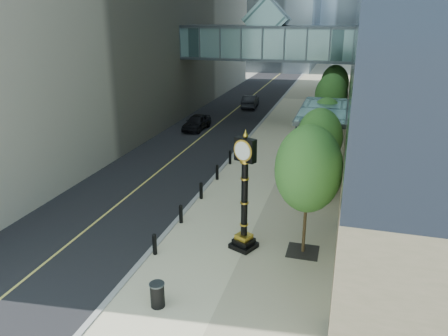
% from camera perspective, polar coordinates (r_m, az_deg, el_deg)
% --- Properties ---
extents(ground, '(320.00, 320.00, 0.00)m').
position_cam_1_polar(ground, '(18.39, -2.39, -14.02)').
color(ground, gray).
rests_on(ground, ground).
extents(road, '(8.00, 180.00, 0.02)m').
position_cam_1_polar(road, '(56.72, 3.54, 9.23)').
color(road, black).
rests_on(road, ground).
extents(sidewalk, '(8.00, 180.00, 0.06)m').
position_cam_1_polar(sidewalk, '(55.59, 11.71, 8.68)').
color(sidewalk, '#C3BB96').
rests_on(sidewalk, ground).
extents(curb, '(0.25, 180.00, 0.07)m').
position_cam_1_polar(curb, '(56.01, 7.59, 8.99)').
color(curb, gray).
rests_on(curb, ground).
extents(skywalk, '(17.00, 4.20, 5.80)m').
position_cam_1_polar(skywalk, '(43.31, 5.56, 16.25)').
color(skywalk, slate).
rests_on(skywalk, ground).
extents(entrance_canopy, '(3.00, 8.00, 4.38)m').
position_cam_1_polar(entrance_canopy, '(29.17, 12.84, 7.27)').
color(entrance_canopy, '#383F44').
rests_on(entrance_canopy, ground).
extents(bollard_row, '(0.20, 16.20, 0.90)m').
position_cam_1_polar(bollard_row, '(26.53, -1.90, -1.78)').
color(bollard_row, black).
rests_on(bollard_row, sidewalk).
extents(street_trees, '(2.84, 28.76, 5.84)m').
position_cam_1_polar(street_trees, '(30.86, 13.20, 7.00)').
color(street_trees, black).
rests_on(street_trees, sidewalk).
extents(street_clock, '(1.34, 1.34, 5.41)m').
position_cam_1_polar(street_clock, '(19.23, 2.69, -4.26)').
color(street_clock, black).
rests_on(street_clock, sidewalk).
extents(trash_bin, '(0.60, 0.60, 0.90)m').
position_cam_1_polar(trash_bin, '(16.66, -8.69, -16.14)').
color(trash_bin, black).
rests_on(trash_bin, sidewalk).
extents(pedestrian, '(0.60, 0.43, 1.54)m').
position_cam_1_polar(pedestrian, '(27.02, 12.61, -1.13)').
color(pedestrian, '#B4AFA5').
rests_on(pedestrian, sidewalk).
extents(car_near, '(1.87, 4.16, 1.39)m').
position_cam_1_polar(car_near, '(40.35, -3.59, 6.00)').
color(car_near, black).
rests_on(car_near, road).
extents(car_far, '(1.77, 4.36, 1.41)m').
position_cam_1_polar(car_far, '(50.18, 3.44, 8.70)').
color(car_far, black).
rests_on(car_far, road).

